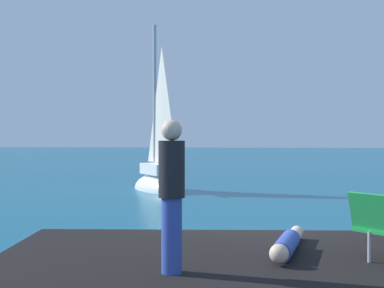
# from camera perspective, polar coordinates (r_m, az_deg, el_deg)

# --- Properties ---
(ground_plane) EXTENTS (160.00, 160.00, 0.00)m
(ground_plane) POSITION_cam_1_polar(r_m,az_deg,el_deg) (9.58, 6.36, -12.14)
(ground_plane) COLOR #0F5675
(boulder_seaward) EXTENTS (1.68, 1.53, 1.04)m
(boulder_seaward) POSITION_cam_1_polar(r_m,az_deg,el_deg) (8.97, 8.89, -13.05)
(boulder_seaward) COLOR black
(boulder_seaward) RESTS_ON ground
(boulder_inland) EXTENTS (1.32, 1.39, 0.92)m
(boulder_inland) POSITION_cam_1_polar(r_m,az_deg,el_deg) (8.99, 19.43, -13.07)
(boulder_inland) COLOR black
(boulder_inland) RESTS_ON ground
(sailboat_near) EXTENTS (3.10, 3.83, 7.12)m
(sailboat_near) POSITION_cam_1_polar(r_m,az_deg,el_deg) (20.41, -3.63, -4.03)
(sailboat_near) COLOR white
(sailboat_near) RESTS_ON ground
(person_sunbather) EXTENTS (0.58, 1.74, 0.25)m
(person_sunbather) POSITION_cam_1_polar(r_m,az_deg,el_deg) (6.69, 10.33, -10.62)
(person_sunbather) COLOR #334CB2
(person_sunbather) RESTS_ON shore_ledge
(person_standing) EXTENTS (0.28, 0.28, 1.62)m
(person_standing) POSITION_cam_1_polar(r_m,az_deg,el_deg) (5.56, -2.22, -5.16)
(person_standing) COLOR #334CB2
(person_standing) RESTS_ON shore_ledge
(beach_chair) EXTENTS (0.76, 0.76, 0.80)m
(beach_chair) POSITION_cam_1_polar(r_m,az_deg,el_deg) (6.52, 19.35, -8.05)
(beach_chair) COLOR green
(beach_chair) RESTS_ON shore_ledge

